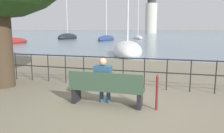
{
  "coord_description": "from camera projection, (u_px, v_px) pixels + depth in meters",
  "views": [
    {
      "loc": [
        1.67,
        -5.32,
        1.97
      ],
      "look_at": [
        0.0,
        0.5,
        0.95
      ],
      "focal_mm": 35.0,
      "sensor_mm": 36.0,
      "label": 1
    }
  ],
  "objects": [
    {
      "name": "ground_plane",
      "position": [
        107.0,
        104.0,
        5.82
      ],
      "size": [
        1000.0,
        1000.0,
        0.0
      ],
      "primitive_type": "plane",
      "color": "#7A705B"
    },
    {
      "name": "park_bench",
      "position": [
        106.0,
        89.0,
        5.69
      ],
      "size": [
        1.96,
        0.45,
        0.9
      ],
      "color": "#334C38",
      "rests_on": "ground_plane"
    },
    {
      "name": "sailboat_1",
      "position": [
        9.0,
        42.0,
        30.86
      ],
      "size": [
        3.3,
        6.49,
        9.11
      ],
      "rotation": [
        0.0,
        0.0,
        -0.16
      ],
      "color": "maroon",
      "rests_on": "ground_plane"
    },
    {
      "name": "seated_person_left",
      "position": [
        103.0,
        79.0,
        5.75
      ],
      "size": [
        0.45,
        0.35,
        1.25
      ],
      "color": "navy",
      "rests_on": "ground_plane"
    },
    {
      "name": "promenade_railing",
      "position": [
        123.0,
        67.0,
        7.5
      ],
      "size": [
        11.79,
        0.04,
        1.05
      ],
      "color": "black",
      "rests_on": "ground_plane"
    },
    {
      "name": "closed_umbrella",
      "position": [
        157.0,
        90.0,
        5.34
      ],
      "size": [
        0.09,
        0.09,
        0.92
      ],
      "color": "maroon",
      "rests_on": "ground_plane"
    },
    {
      "name": "sailboat_4",
      "position": [
        106.0,
        39.0,
        39.83
      ],
      "size": [
        2.43,
        6.42,
        10.78
      ],
      "rotation": [
        0.0,
        0.0,
        -0.09
      ],
      "color": "navy",
      "rests_on": "ground_plane"
    },
    {
      "name": "sailboat_3",
      "position": [
        127.0,
        50.0,
        17.48
      ],
      "size": [
        3.76,
        6.66,
        7.44
      ],
      "rotation": [
        0.0,
        0.0,
        0.25
      ],
      "color": "white",
      "rests_on": "ground_plane"
    },
    {
      "name": "sailboat_0",
      "position": [
        68.0,
        37.0,
        45.54
      ],
      "size": [
        3.54,
        5.83,
        13.19
      ],
      "rotation": [
        0.0,
        0.0,
        -0.24
      ],
      "color": "black",
      "rests_on": "ground_plane"
    },
    {
      "name": "harbor_water",
      "position": [
        173.0,
        32.0,
        156.17
      ],
      "size": [
        600.0,
        300.0,
        0.01
      ],
      "color": "slate",
      "rests_on": "ground_plane"
    },
    {
      "name": "sailboat_5",
      "position": [
        138.0,
        37.0,
        47.92
      ],
      "size": [
        3.91,
        8.14,
        11.85
      ],
      "rotation": [
        0.0,
        0.0,
        0.3
      ],
      "color": "white",
      "rests_on": "ground_plane"
    },
    {
      "name": "harbor_lighthouse",
      "position": [
        151.0,
        17.0,
        110.62
      ],
      "size": [
        5.88,
        5.88,
        18.23
      ],
      "color": "beige",
      "rests_on": "ground_plane"
    }
  ]
}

